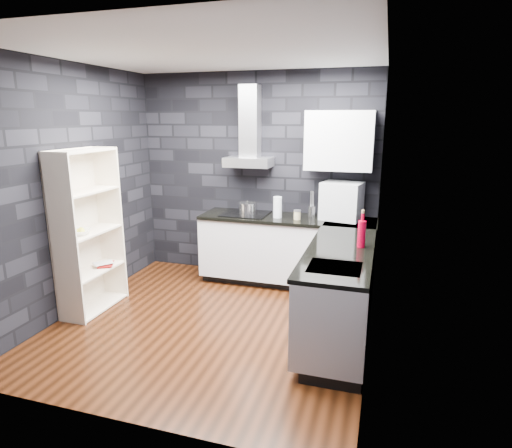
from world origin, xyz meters
The scene contains 28 objects.
ground centered at (0.00, 0.00, 0.00)m, with size 3.20×3.20×0.00m, color #3A190A.
ceiling centered at (0.00, 0.00, 2.70)m, with size 3.20×3.20×0.00m, color silver.
wall_back centered at (0.00, 1.62, 1.35)m, with size 3.20×0.05×2.70m, color black.
wall_front centered at (0.00, -1.62, 1.35)m, with size 3.20×0.05×2.70m, color black.
wall_left centered at (-1.62, 0.00, 1.35)m, with size 0.05×3.20×2.70m, color black.
wall_right centered at (1.62, 0.00, 1.35)m, with size 0.05×3.20×2.70m, color black.
toekick_back centered at (0.50, 1.34, 0.05)m, with size 2.18×0.50×0.10m, color black.
toekick_right centered at (1.34, 0.10, 0.05)m, with size 0.50×1.78×0.10m, color black.
counter_back_cab centered at (0.50, 1.30, 0.48)m, with size 2.20×0.60×0.76m, color silver.
counter_right_cab centered at (1.30, 0.10, 0.48)m, with size 0.60×1.80×0.76m, color silver.
counter_back_top centered at (0.50, 1.29, 0.88)m, with size 2.20×0.62×0.04m, color black.
counter_right_top centered at (1.29, 0.10, 0.88)m, with size 0.62×1.80×0.04m, color black.
counter_corner_top centered at (1.30, 1.30, 0.88)m, with size 0.62×0.62×0.04m, color black.
hood_body centered at (-0.05, 1.43, 1.56)m, with size 0.60×0.34×0.12m, color silver.
hood_chimney centered at (-0.05, 1.50, 2.07)m, with size 0.24×0.20×0.90m, color silver.
upper_cabinet centered at (1.10, 1.43, 1.85)m, with size 0.80×0.35×0.70m, color silver.
cooktop centered at (-0.05, 1.30, 0.91)m, with size 0.58×0.50×0.01m, color black.
sink_rim centered at (1.30, -0.40, 0.89)m, with size 0.44×0.40×0.01m, color silver.
pot centered at (-0.02, 1.28, 0.98)m, with size 0.22×0.22×0.13m, color #B8B8BD.
glass_vase centered at (0.39, 1.23, 1.03)m, with size 0.11×0.11×0.26m, color white.
storage_jar centered at (0.65, 1.20, 0.95)m, with size 0.08×0.08×0.10m, color tan.
utensil_crock centered at (0.79, 1.45, 0.96)m, with size 0.10×0.10×0.13m, color #B8B8BD.
appliance_garage centered at (1.16, 1.37, 1.12)m, with size 0.47×0.36×0.47m, color silver.
red_bottle centered at (1.47, 0.25, 1.03)m, with size 0.08×0.08×0.26m, color maroon.
bookshelf centered at (-1.42, -0.05, 0.90)m, with size 0.34×0.80×1.80m, color #F7E7CD.
fruit_bowl centered at (-1.42, -0.19, 0.94)m, with size 0.24×0.24×0.06m, color white.
book_red centered at (-1.43, 0.08, 0.57)m, with size 0.16×0.02×0.22m, color #9C100F.
book_second centered at (-1.43, 0.14, 0.59)m, with size 0.15×0.02×0.21m, color #B2B2B2.
Camera 1 is at (1.65, -3.84, 2.12)m, focal length 30.00 mm.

